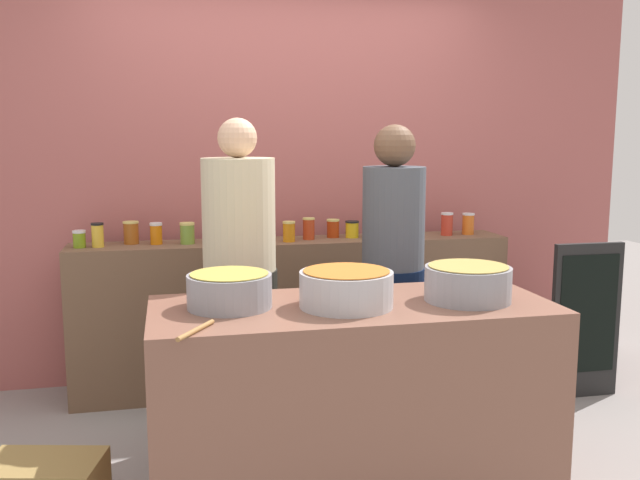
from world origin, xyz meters
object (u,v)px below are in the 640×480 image
object	(u,v)px
cook_with_tongs	(240,301)
cook_in_cap	(392,292)
cooking_pot_right	(468,283)
chalkboard_sign	(586,320)
preserve_jar_9	(333,228)
wooden_spoon	(196,330)
preserve_jar_4	(187,233)
preserve_jar_6	(252,232)
preserve_jar_7	(289,231)
cooking_pot_left	(230,291)
preserve_jar_11	(372,230)
preserve_jar_1	(98,235)
preserve_jar_0	(79,239)
preserve_jar_13	(447,224)
preserve_jar_3	(156,233)
preserve_jar_2	(131,233)
preserve_jar_5	(214,234)
cooking_pot_center	(346,289)
preserve_jar_12	(396,227)
preserve_jar_8	(309,229)
preserve_jar_14	(468,224)
preserve_jar_10	(352,229)

from	to	relation	value
cook_with_tongs	cook_in_cap	bearing A→B (deg)	3.62
cooking_pot_right	chalkboard_sign	distance (m)	1.55
preserve_jar_9	wooden_spoon	distance (m)	1.98
preserve_jar_4	preserve_jar_6	bearing A→B (deg)	1.98
preserve_jar_7	cooking_pot_left	xyz separation A→B (m)	(-0.47, -1.29, -0.06)
preserve_jar_11	wooden_spoon	world-z (taller)	preserve_jar_11
preserve_jar_1	preserve_jar_11	distance (m)	1.65
preserve_jar_0	preserve_jar_13	size ratio (longest dim) A/B	0.68
preserve_jar_3	cooking_pot_right	world-z (taller)	preserve_jar_3
preserve_jar_7	preserve_jar_11	world-z (taller)	preserve_jar_7
cooking_pot_right	cook_in_cap	distance (m)	0.79
preserve_jar_2	preserve_jar_1	bearing A→B (deg)	-155.19
preserve_jar_2	preserve_jar_9	bearing A→B (deg)	-0.40
preserve_jar_5	cooking_pot_right	bearing A→B (deg)	-55.80
preserve_jar_0	preserve_jar_11	xyz separation A→B (m)	(1.75, -0.00, -0.00)
preserve_jar_9	cooking_pot_left	distance (m)	1.61
preserve_jar_5	preserve_jar_7	bearing A→B (deg)	-7.19
preserve_jar_11	cooking_pot_left	xyz separation A→B (m)	(-1.01, -1.33, -0.04)
cooking_pot_left	cooking_pot_center	world-z (taller)	cooking_pot_center
cooking_pot_left	preserve_jar_2	bearing A→B (deg)	108.01
preserve_jar_11	wooden_spoon	xyz separation A→B (m)	(-1.16, -1.67, -0.10)
cook_in_cap	preserve_jar_12	bearing A→B (deg)	69.88
preserve_jar_2	preserve_jar_7	bearing A→B (deg)	-7.40
preserve_jar_2	cooking_pot_right	distance (m)	2.11
preserve_jar_3	preserve_jar_12	size ratio (longest dim) A/B	0.96
preserve_jar_8	preserve_jar_12	distance (m)	0.56
wooden_spoon	chalkboard_sign	distance (m)	2.64
preserve_jar_12	wooden_spoon	bearing A→B (deg)	-128.44
wooden_spoon	cook_with_tongs	size ratio (longest dim) A/B	0.15
preserve_jar_2	preserve_jar_6	xyz separation A→B (m)	(0.72, -0.06, -0.01)
cooking_pot_center	preserve_jar_8	bearing A→B (deg)	84.68
cooking_pot_left	preserve_jar_7	bearing A→B (deg)	69.84
preserve_jar_12	chalkboard_sign	world-z (taller)	preserve_jar_12
preserve_jar_8	preserve_jar_14	size ratio (longest dim) A/B	0.97
preserve_jar_2	preserve_jar_6	world-z (taller)	preserve_jar_2
preserve_jar_3	preserve_jar_14	bearing A→B (deg)	-0.37
preserve_jar_5	preserve_jar_3	bearing A→B (deg)	177.74
preserve_jar_0	cooking_pot_right	distance (m)	2.27
preserve_jar_11	preserve_jar_4	bearing A→B (deg)	179.27
preserve_jar_13	cook_in_cap	bearing A→B (deg)	-130.99
preserve_jar_7	preserve_jar_6	bearing A→B (deg)	163.40
preserve_jar_3	preserve_jar_4	distance (m)	0.18
cook_with_tongs	preserve_jar_11	bearing A→B (deg)	38.60
preserve_jar_0	preserve_jar_13	distance (m)	2.26
preserve_jar_4	wooden_spoon	distance (m)	1.69
preserve_jar_5	chalkboard_sign	world-z (taller)	preserve_jar_5
preserve_jar_13	chalkboard_sign	world-z (taller)	preserve_jar_13
preserve_jar_10	preserve_jar_13	world-z (taller)	preserve_jar_13
preserve_jar_12	cooking_pot_center	size ratio (longest dim) A/B	0.34
preserve_jar_5	cooking_pot_right	size ratio (longest dim) A/B	0.28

